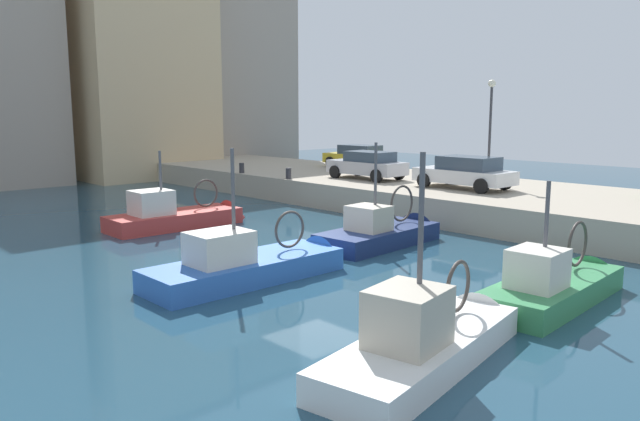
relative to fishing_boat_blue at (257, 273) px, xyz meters
The scene contains 15 objects.
water_surface 2.54m from the fishing_boat_blue, ahead, with size 80.00×80.00×0.00m, color navy.
quay_wall 14.03m from the fishing_boat_blue, ahead, with size 9.00×56.00×1.20m, color #ADA08C.
fishing_boat_blue is the anchor object (origin of this frame).
fishing_boat_red 8.63m from the fishing_boat_blue, 73.01° to the left, with size 6.11×2.21×3.94m.
fishing_boat_navy 6.10m from the fishing_boat_blue, ahead, with size 5.71×2.23×4.43m.
fishing_boat_green 7.94m from the fishing_boat_blue, 57.64° to the right, with size 5.84×1.99×3.81m.
fishing_boat_white 6.89m from the fishing_boat_blue, 98.81° to the right, with size 6.31×2.67×4.70m.
parked_car_silver 14.91m from the fishing_boat_blue, 30.62° to the left, with size 2.03×4.10×1.39m.
parked_car_white 13.30m from the fishing_boat_blue, ahead, with size 2.06×4.36×1.44m.
parked_car_yellow 20.68m from the fishing_boat_blue, 35.63° to the left, with size 2.05×4.27×1.37m.
mooring_bollard_mid 14.33m from the fishing_boat_blue, 46.22° to the left, with size 0.28×0.28×0.55m, color #2D2D33.
mooring_bollard_north 17.43m from the fishing_boat_blue, 55.39° to the left, with size 0.28×0.28×0.55m, color #2D2D33.
quay_streetlamp 16.29m from the fishing_boat_blue, ahead, with size 0.36×0.36×4.83m.
waterfront_building_central 30.54m from the fishing_boat_blue, 69.46° to the left, with size 9.20×9.00×17.34m.
waterfront_building_east_mid 35.57m from the fishing_boat_blue, 57.86° to the left, with size 11.31×7.71×18.34m.
Camera 1 is at (-12.68, -13.78, 4.67)m, focal length 34.70 mm.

